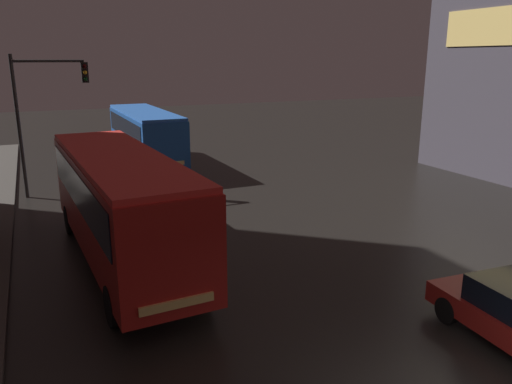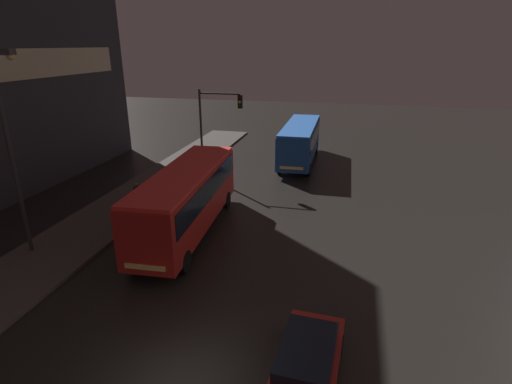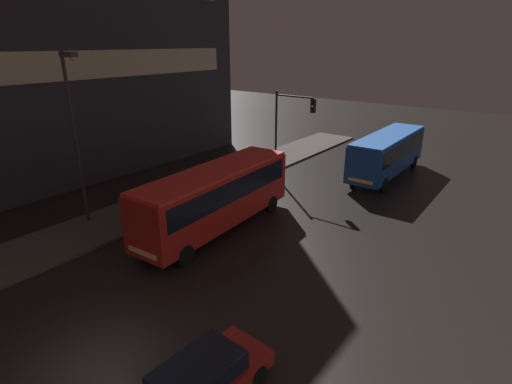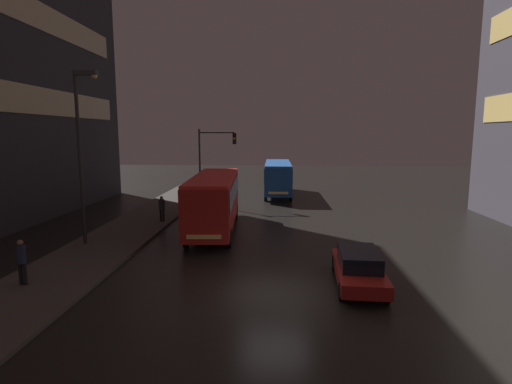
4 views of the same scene
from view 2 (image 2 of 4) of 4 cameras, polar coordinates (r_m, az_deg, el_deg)
name	(u,v)px [view 2 (image 2 of 4)]	position (r m, az deg, el deg)	size (l,w,h in m)	color
sidewalk_left	(105,218)	(23.89, -20.78, -3.51)	(4.00, 48.00, 0.15)	#47423D
bus_near	(187,195)	(20.32, -9.89, -0.43)	(3.02, 10.29, 3.41)	#AD1E19
bus_far	(300,139)	(32.86, 6.31, 7.51)	(2.56, 9.72, 3.18)	#194793
car_taxi	(306,365)	(12.34, 7.21, -23.30)	(2.01, 4.62, 1.39)	maroon
pedestrian_near	(138,194)	(23.77, -16.57, -0.30)	(0.54, 0.54, 1.69)	black
traffic_light_main	(215,119)	(28.81, -5.92, 10.36)	(3.18, 0.35, 6.30)	#2D2D2D
street_lamp_sidewalk	(9,128)	(19.77, -31.78, 7.79)	(1.25, 0.36, 8.93)	#2D2D2D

